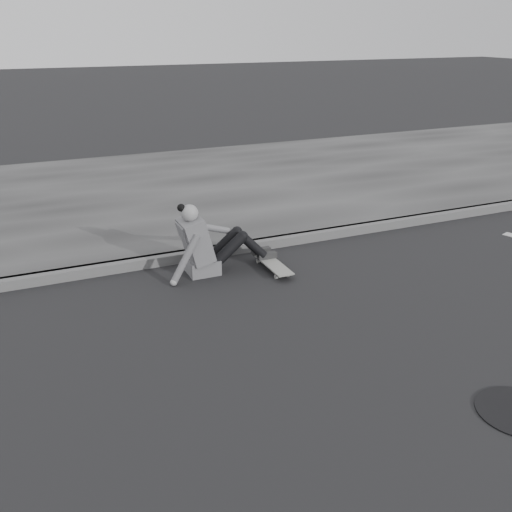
{
  "coord_description": "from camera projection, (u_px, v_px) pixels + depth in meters",
  "views": [
    {
      "loc": [
        -2.58,
        -3.83,
        2.74
      ],
      "look_at": [
        -0.38,
        1.23,
        0.5
      ],
      "focal_mm": 40.0,
      "sensor_mm": 36.0,
      "label": 1
    }
  ],
  "objects": [
    {
      "name": "ground",
      "position": [
        347.0,
        346.0,
        5.23
      ],
      "size": [
        80.0,
        80.0,
        0.0
      ],
      "primitive_type": "plane",
      "color": "black",
      "rests_on": "ground"
    },
    {
      "name": "curb",
      "position": [
        241.0,
        247.0,
        7.4
      ],
      "size": [
        24.0,
        0.16,
        0.12
      ],
      "primitive_type": "cube",
      "color": "#505050",
      "rests_on": "ground"
    },
    {
      "name": "sidewalk",
      "position": [
        176.0,
        190.0,
        9.97
      ],
      "size": [
        24.0,
        6.0,
        0.12
      ],
      "primitive_type": "cube",
      "color": "#353535",
      "rests_on": "ground"
    },
    {
      "name": "skateboard",
      "position": [
        272.0,
        264.0,
        6.85
      ],
      "size": [
        0.2,
        0.78,
        0.09
      ],
      "color": "gray",
      "rests_on": "ground"
    },
    {
      "name": "seated_woman",
      "position": [
        207.0,
        244.0,
        6.68
      ],
      "size": [
        1.38,
        0.46,
        0.88
      ],
      "color": "#59595B",
      "rests_on": "ground"
    }
  ]
}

